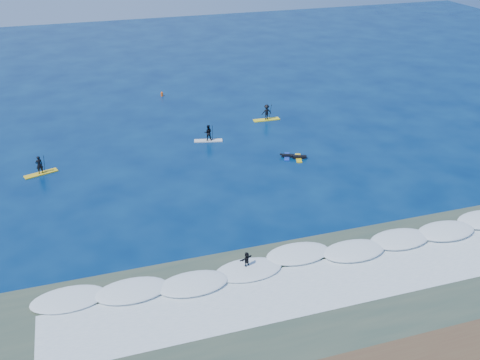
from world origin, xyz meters
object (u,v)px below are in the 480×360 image
object	(u,v)px
prone_paddler_far	(287,156)
wave_surfer	(247,261)
marker_buoy	(162,94)
prone_paddler_near	(299,157)
sup_paddler_right	(267,113)
sup_paddler_center	(208,134)
sup_paddler_left	(40,168)

from	to	relation	value
prone_paddler_far	wave_surfer	distance (m)	18.68
marker_buoy	wave_surfer	bearing A→B (deg)	-91.35
prone_paddler_near	sup_paddler_right	bearing A→B (deg)	15.10
sup_paddler_center	prone_paddler_near	xyz separation A→B (m)	(7.48, -6.92, -0.64)
sup_paddler_left	prone_paddler_near	world-z (taller)	sup_paddler_left
prone_paddler_far	wave_surfer	bearing A→B (deg)	172.03
sup_paddler_left	prone_paddler_far	size ratio (longest dim) A/B	1.66
sup_paddler_center	prone_paddler_far	size ratio (longest dim) A/B	1.64
sup_paddler_left	sup_paddler_right	bearing A→B (deg)	-3.41
sup_paddler_left	wave_surfer	bearing A→B (deg)	-72.91
sup_paddler_center	wave_surfer	world-z (taller)	sup_paddler_center
prone_paddler_near	prone_paddler_far	distance (m)	1.18
sup_paddler_left	sup_paddler_center	xyz separation A→B (m)	(16.92, 2.74, 0.12)
prone_paddler_near	wave_surfer	xyz separation A→B (m)	(-10.50, -15.41, 0.57)
marker_buoy	sup_paddler_left	bearing A→B (deg)	-128.39
sup_paddler_left	wave_surfer	distance (m)	24.02
sup_paddler_center	wave_surfer	size ratio (longest dim) A/B	1.78
sup_paddler_center	prone_paddler_far	bearing A→B (deg)	-31.08
sup_paddler_center	wave_surfer	bearing A→B (deg)	-84.84
sup_paddler_center	marker_buoy	size ratio (longest dim) A/B	4.19
sup_paddler_center	prone_paddler_near	distance (m)	10.21
prone_paddler_far	prone_paddler_near	bearing A→B (deg)	-100.98
sup_paddler_left	sup_paddler_right	distance (m)	25.78
prone_paddler_near	sup_paddler_left	bearing A→B (deg)	98.12
sup_paddler_center	sup_paddler_right	size ratio (longest dim) A/B	0.99
sup_paddler_right	prone_paddler_near	world-z (taller)	sup_paddler_right
sup_paddler_right	marker_buoy	size ratio (longest dim) A/B	4.24
sup_paddler_center	marker_buoy	distance (m)	16.09
sup_paddler_right	prone_paddler_far	size ratio (longest dim) A/B	1.66
prone_paddler_far	marker_buoy	distance (m)	23.81
sup_paddler_center	prone_paddler_far	distance (m)	9.05
sup_paddler_left	sup_paddler_right	world-z (taller)	sup_paddler_right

